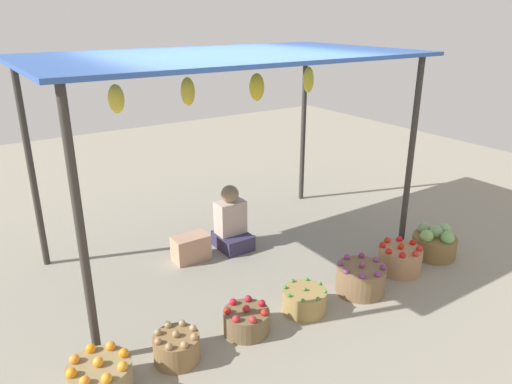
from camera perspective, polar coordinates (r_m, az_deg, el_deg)
The scene contains 11 objects.
ground_plane at distance 5.70m, azimuth -3.07°, elevation -7.37°, with size 14.00×14.00×0.00m, color gray.
market_stall_structure at distance 5.08m, azimuth -3.57°, elevation 14.34°, with size 3.98×2.23×2.28m.
vendor_person at distance 5.75m, azimuth -2.94°, elevation -3.81°, with size 0.36×0.44×0.78m.
basket_oranges at distance 3.97m, azimuth -17.96°, elevation -20.23°, with size 0.47×0.47×0.32m.
basket_potatoes at distance 4.14m, azimuth -9.38°, elevation -17.70°, with size 0.38×0.38×0.28m.
basket_red_apples at distance 4.40m, azimuth -1.15°, elevation -14.98°, with size 0.41×0.41×0.27m.
basket_green_chilies at distance 4.68m, azimuth 5.78°, elevation -12.66°, with size 0.42×0.42×0.25m.
basket_purple_onions at distance 5.04m, azimuth 12.29°, elevation -9.99°, with size 0.50×0.50×0.33m.
basket_red_tomatoes at distance 5.53m, azimuth 16.65°, elevation -7.60°, with size 0.47×0.47×0.33m.
basket_cabbages at distance 5.97m, azimuth 20.37°, elevation -5.69°, with size 0.50×0.50×0.38m.
wooden_crate_near_vendor at distance 5.57m, azimuth -7.72°, elevation -6.57°, with size 0.41×0.24×0.29m, color tan.
Camera 1 is at (-2.55, -4.35, 2.66)m, focal length 33.74 mm.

